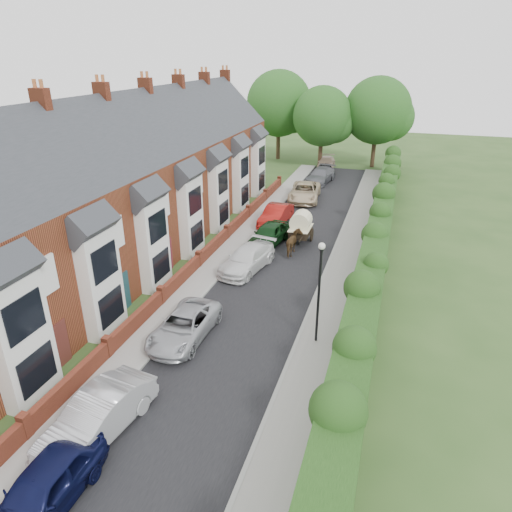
# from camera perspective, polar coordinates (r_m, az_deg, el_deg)

# --- Properties ---
(ground) EXTENTS (140.00, 140.00, 0.00)m
(ground) POSITION_cam_1_polar(r_m,az_deg,el_deg) (20.05, -4.73, -15.26)
(ground) COLOR #2D4C1E
(ground) RESTS_ON ground
(road) EXTENTS (6.00, 58.00, 0.02)m
(road) POSITION_cam_1_polar(r_m,az_deg,el_deg) (29.01, 2.49, -1.78)
(road) COLOR black
(road) RESTS_ON ground
(pavement_hedge_side) EXTENTS (2.20, 58.00, 0.12)m
(pavement_hedge_side) POSITION_cam_1_polar(r_m,az_deg,el_deg) (28.33, 10.52, -2.76)
(pavement_hedge_side) COLOR gray
(pavement_hedge_side) RESTS_ON ground
(pavement_house_side) EXTENTS (1.70, 58.00, 0.12)m
(pavement_house_side) POSITION_cam_1_polar(r_m,az_deg,el_deg) (30.11, -4.59, -0.72)
(pavement_house_side) COLOR gray
(pavement_house_side) RESTS_ON ground
(kerb_hedge_side) EXTENTS (0.18, 58.00, 0.13)m
(kerb_hedge_side) POSITION_cam_1_polar(r_m,az_deg,el_deg) (28.44, 8.43, -2.48)
(kerb_hedge_side) COLOR #999994
(kerb_hedge_side) RESTS_ON ground
(kerb_house_side) EXTENTS (0.18, 58.00, 0.13)m
(kerb_house_side) POSITION_cam_1_polar(r_m,az_deg,el_deg) (29.84, -3.17, -0.91)
(kerb_house_side) COLOR #999994
(kerb_house_side) RESTS_ON ground
(hedge) EXTENTS (2.10, 58.00, 2.85)m
(hedge) POSITION_cam_1_polar(r_m,az_deg,el_deg) (27.56, 14.46, -0.38)
(hedge) COLOR #173410
(hedge) RESTS_ON ground
(terrace_row) EXTENTS (9.05, 40.50, 11.50)m
(terrace_row) POSITION_cam_1_polar(r_m,az_deg,el_deg) (30.73, -17.05, 7.59)
(terrace_row) COLOR brown
(terrace_row) RESTS_ON ground
(garden_wall_row) EXTENTS (0.35, 40.35, 1.10)m
(garden_wall_row) POSITION_cam_1_polar(r_m,az_deg,el_deg) (29.48, -7.14, -0.55)
(garden_wall_row) COLOR brown
(garden_wall_row) RESTS_ON ground
(lamppost) EXTENTS (0.32, 0.32, 5.16)m
(lamppost) POSITION_cam_1_polar(r_m,az_deg,el_deg) (20.69, 7.95, -3.12)
(lamppost) COLOR black
(lamppost) RESTS_ON ground
(tree_far_left) EXTENTS (7.14, 6.80, 9.29)m
(tree_far_left) POSITION_cam_1_polar(r_m,az_deg,el_deg) (55.44, 8.67, 16.70)
(tree_far_left) COLOR #332316
(tree_far_left) RESTS_ON ground
(tree_far_right) EXTENTS (7.98, 7.60, 10.31)m
(tree_far_right) POSITION_cam_1_polar(r_m,az_deg,el_deg) (56.72, 15.35, 16.93)
(tree_far_right) COLOR #332316
(tree_far_right) RESTS_ON ground
(tree_far_back) EXTENTS (8.40, 8.00, 10.82)m
(tree_far_back) POSITION_cam_1_polar(r_m,az_deg,el_deg) (59.47, 3.30, 18.29)
(tree_far_back) COLOR #332316
(tree_far_back) RESTS_ON ground
(car_navy) EXTENTS (1.84, 4.54, 1.54)m
(car_navy) POSITION_cam_1_polar(r_m,az_deg,el_deg) (16.57, -25.04, -24.90)
(car_navy) COLOR #0B0F34
(car_navy) RESTS_ON ground
(car_silver_a) EXTENTS (2.37, 5.07, 1.61)m
(car_silver_a) POSITION_cam_1_polar(r_m,az_deg,el_deg) (18.18, -19.17, -18.39)
(car_silver_a) COLOR #BBBBC0
(car_silver_a) RESTS_ON ground
(car_silver_b) EXTENTS (2.31, 4.88, 1.35)m
(car_silver_b) POSITION_cam_1_polar(r_m,az_deg,el_deg) (22.42, -8.95, -8.62)
(car_silver_b) COLOR #AFB1B7
(car_silver_b) RESTS_ON ground
(car_white) EXTENTS (2.93, 5.31, 1.46)m
(car_white) POSITION_cam_1_polar(r_m,az_deg,el_deg) (28.83, -1.13, -0.36)
(car_white) COLOR white
(car_white) RESTS_ON ground
(car_green) EXTENTS (2.46, 4.78, 1.56)m
(car_green) POSITION_cam_1_polar(r_m,az_deg,el_deg) (32.62, 1.63, 2.74)
(car_green) COLOR black
(car_green) RESTS_ON ground
(car_red) EXTENTS (1.97, 4.76, 1.53)m
(car_red) POSITION_cam_1_polar(r_m,az_deg,el_deg) (36.62, 2.51, 5.15)
(car_red) COLOR maroon
(car_red) RESTS_ON ground
(car_beige) EXTENTS (3.19, 5.94, 1.58)m
(car_beige) POSITION_cam_1_polar(r_m,az_deg,el_deg) (42.99, 6.10, 7.98)
(car_beige) COLOR beige
(car_beige) RESTS_ON ground
(car_grey) EXTENTS (2.76, 5.39, 1.50)m
(car_grey) POSITION_cam_1_polar(r_m,az_deg,el_deg) (49.32, 8.10, 9.94)
(car_grey) COLOR slate
(car_grey) RESTS_ON ground
(car_black) EXTENTS (2.35, 4.48, 1.45)m
(car_black) POSITION_cam_1_polar(r_m,az_deg,el_deg) (51.56, 8.59, 10.50)
(car_black) COLOR black
(car_black) RESTS_ON ground
(horse) EXTENTS (0.96, 1.98, 1.64)m
(horse) POSITION_cam_1_polar(r_m,az_deg,el_deg) (31.06, 4.75, 1.61)
(horse) COLOR #4D351C
(horse) RESTS_ON ground
(horse_cart) EXTENTS (1.50, 3.33, 2.40)m
(horse_cart) POSITION_cam_1_polar(r_m,az_deg,el_deg) (32.78, 5.63, 3.85)
(horse_cart) COLOR black
(horse_cart) RESTS_ON ground
(car_extra_far) EXTENTS (2.29, 4.81, 1.36)m
(car_extra_far) POSITION_cam_1_polar(r_m,az_deg,el_deg) (55.55, 8.78, 11.42)
(car_extra_far) COLOR tan
(car_extra_far) RESTS_ON ground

